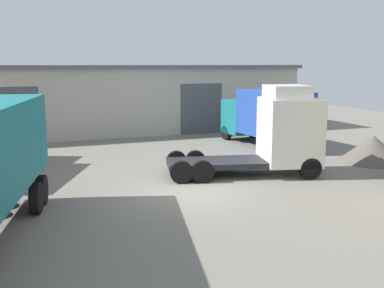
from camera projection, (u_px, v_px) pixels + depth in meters
The scene contains 5 objects.
ground_plane at pixel (189, 194), 17.43m from camera, with size 60.00×60.00×0.00m, color slate.
warehouse_building at pixel (101, 97), 34.29m from camera, with size 29.21×10.23×4.90m.
tractor_unit_white at pixel (278, 133), 20.26m from camera, with size 7.14×4.07×4.04m.
box_truck_teal at pixel (266, 115), 27.43m from camera, with size 2.92×6.81×3.41m.
gravel_pile at pixel (373, 149), 22.99m from camera, with size 3.41×3.41×1.38m.
Camera 1 is at (-6.05, -15.70, 4.96)m, focal length 42.00 mm.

